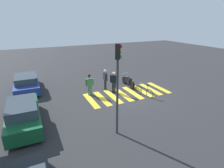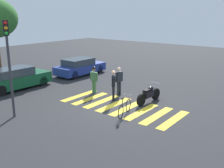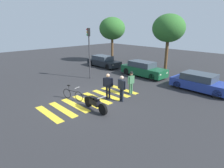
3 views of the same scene
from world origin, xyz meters
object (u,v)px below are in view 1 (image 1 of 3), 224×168
officer_by_motorcycle (114,81)px  leaning_bicycle (144,91)px  pedestrian_bystander (90,83)px  police_motorcycle (128,81)px  officer_on_foot (105,78)px  car_green_compact (23,114)px  traffic_light_pole (118,77)px  car_blue_hatchback (26,83)px

officer_by_motorcycle → leaning_bicycle: bearing=-129.1°
officer_by_motorcycle → pedestrian_bystander: bearing=77.0°
leaning_bicycle → pedestrian_bystander: pedestrian_bystander is taller
police_motorcycle → pedestrian_bystander: pedestrian_bystander is taller
officer_on_foot → pedestrian_bystander: 1.66m
officer_by_motorcycle → officer_on_foot: bearing=18.3°
officer_on_foot → officer_by_motorcycle: 1.03m
police_motorcycle → officer_by_motorcycle: 2.13m
police_motorcycle → car_green_compact: 9.03m
pedestrian_bystander → traffic_light_pole: 5.90m
pedestrian_bystander → police_motorcycle: bearing=-83.3°
police_motorcycle → traffic_light_pole: size_ratio=0.47×
officer_by_motorcycle → car_green_compact: officer_by_motorcycle is taller
officer_on_foot → traffic_light_pole: (-6.04, 1.96, 2.07)m
traffic_light_pole → car_green_compact: bearing=55.9°
leaning_bicycle → car_blue_hatchback: bearing=57.6°
leaning_bicycle → traffic_light_pole: (-3.52, 4.17, 2.72)m
officer_on_foot → officer_by_motorcycle: officer_by_motorcycle is taller
officer_by_motorcycle → car_green_compact: bearing=107.5°
leaning_bicycle → officer_on_foot: size_ratio=0.97×
officer_by_motorcycle → car_blue_hatchback: size_ratio=0.40×
leaning_bicycle → officer_by_motorcycle: bearing=50.9°
officer_on_foot → car_green_compact: (-3.08, 6.34, -0.33)m
pedestrian_bystander → traffic_light_pole: size_ratio=0.37×
police_motorcycle → pedestrian_bystander: bearing=96.7°
police_motorcycle → officer_on_foot: size_ratio=1.23×
police_motorcycle → car_blue_hatchback: car_blue_hatchback is taller
leaning_bicycle → car_blue_hatchback: size_ratio=0.39×
police_motorcycle → officer_by_motorcycle: bearing=115.3°
leaning_bicycle → officer_on_foot: bearing=41.3°
police_motorcycle → traffic_light_pole: traffic_light_pole is taller
officer_by_motorcycle → traffic_light_pole: traffic_light_pole is taller
officer_on_foot → leaning_bicycle: bearing=-138.7°
car_blue_hatchback → traffic_light_pole: size_ratio=0.95×
car_blue_hatchback → traffic_light_pole: bearing=-155.1°
leaning_bicycle → traffic_light_pole: 6.10m
car_green_compact → car_blue_hatchback: (5.79, -0.31, -0.05)m
police_motorcycle → leaning_bicycle: (-2.42, -0.03, -0.09)m
car_green_compact → traffic_light_pole: 5.80m
traffic_light_pole → officer_on_foot: bearing=-18.0°
officer_on_foot → pedestrian_bystander: officer_on_foot is taller
pedestrian_bystander → car_blue_hatchback: pedestrian_bystander is taller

